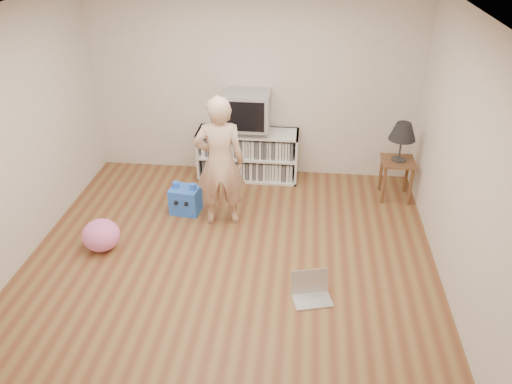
{
  "coord_description": "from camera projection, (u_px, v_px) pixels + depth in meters",
  "views": [
    {
      "loc": [
        0.75,
        -4.29,
        3.42
      ],
      "look_at": [
        0.25,
        0.4,
        0.69
      ],
      "focal_mm": 35.0,
      "sensor_mm": 36.0,
      "label": 1
    }
  ],
  "objects": [
    {
      "name": "walls",
      "position": [
        226.0,
        157.0,
        4.82
      ],
      "size": [
        4.52,
        4.52,
        2.6
      ],
      "color": "beige",
      "rests_on": "ground"
    },
    {
      "name": "table_lamp",
      "position": [
        403.0,
        132.0,
        6.24
      ],
      "size": [
        0.34,
        0.34,
        0.52
      ],
      "color": "#333333",
      "rests_on": "side_table"
    },
    {
      "name": "plush_pink",
      "position": [
        101.0,
        235.0,
        5.62
      ],
      "size": [
        0.43,
        0.43,
        0.36
      ],
      "primitive_type": "ellipsoid",
      "rotation": [
        0.0,
        0.0,
        -0.02
      ],
      "color": "pink",
      "rests_on": "ground"
    },
    {
      "name": "side_table",
      "position": [
        397.0,
        169.0,
        6.5
      ],
      "size": [
        0.42,
        0.42,
        0.55
      ],
      "color": "brown",
      "rests_on": "ground"
    },
    {
      "name": "media_unit",
      "position": [
        248.0,
        154.0,
        7.05
      ],
      "size": [
        1.4,
        0.45,
        0.7
      ],
      "color": "white",
      "rests_on": "ground"
    },
    {
      "name": "crt_tv",
      "position": [
        248.0,
        110.0,
        6.7
      ],
      "size": [
        0.6,
        0.53,
        0.5
      ],
      "color": "#99999D",
      "rests_on": "dvd_deck"
    },
    {
      "name": "ceiling",
      "position": [
        221.0,
        17.0,
        4.17
      ],
      "size": [
        4.5,
        4.5,
        0.01
      ],
      "primitive_type": "cube",
      "color": "white",
      "rests_on": "walls"
    },
    {
      "name": "ground",
      "position": [
        230.0,
        263.0,
        5.47
      ],
      "size": [
        4.5,
        4.5,
        0.0
      ],
      "primitive_type": "plane",
      "color": "brown",
      "rests_on": "ground"
    },
    {
      "name": "dvd_deck",
      "position": [
        248.0,
        129.0,
        6.84
      ],
      "size": [
        0.45,
        0.35,
        0.07
      ],
      "primitive_type": "cube",
      "color": "gray",
      "rests_on": "media_unit"
    },
    {
      "name": "person",
      "position": [
        220.0,
        162.0,
        5.8
      ],
      "size": [
        0.65,
        0.48,
        1.62
      ],
      "primitive_type": "imported",
      "rotation": [
        0.0,
        0.0,
        3.3
      ],
      "color": "beige",
      "rests_on": "ground"
    },
    {
      "name": "laptop",
      "position": [
        311.0,
        291.0,
        4.98
      ],
      "size": [
        0.44,
        0.39,
        0.26
      ],
      "rotation": [
        0.0,
        0.0,
        0.27
      ],
      "color": "silver",
      "rests_on": "ground"
    },
    {
      "name": "plush_blue",
      "position": [
        185.0,
        200.0,
        6.3
      ],
      "size": [
        0.39,
        0.34,
        0.41
      ],
      "rotation": [
        0.0,
        0.0,
        -0.13
      ],
      "color": "blue",
      "rests_on": "ground"
    }
  ]
}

